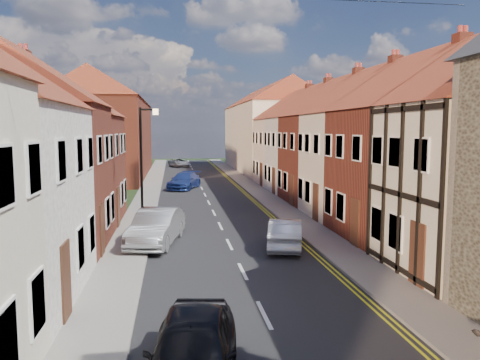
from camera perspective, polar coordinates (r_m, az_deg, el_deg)
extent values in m
cube|color=black|center=(32.71, -3.82, -2.79)|extent=(7.00, 90.00, 0.02)
cube|color=gray|center=(32.67, -11.55, -2.82)|extent=(1.80, 90.00, 0.12)
cube|color=gray|center=(33.32, 3.75, -2.53)|extent=(1.80, 90.00, 0.12)
cube|color=maroon|center=(23.55, 21.73, 0.61)|extent=(8.00, 5.80, 6.00)
cube|color=maroon|center=(21.72, 25.40, 13.78)|extent=(0.60, 0.60, 1.60)
cube|color=beige|center=(28.34, 16.30, 1.68)|extent=(8.00, 5.00, 6.00)
cube|color=maroon|center=(26.73, 18.37, 12.52)|extent=(0.60, 0.60, 1.60)
cube|color=maroon|center=(33.32, 12.46, 2.42)|extent=(8.00, 5.80, 6.00)
cube|color=maroon|center=(31.26, 14.20, 11.68)|extent=(0.60, 0.60, 1.60)
cube|color=white|center=(38.41, 9.63, 2.97)|extent=(8.00, 5.00, 6.00)
cube|color=maroon|center=(36.68, 10.70, 10.93)|extent=(0.60, 0.60, 1.60)
cube|color=#FDE5C8|center=(43.58, 7.46, 3.38)|extent=(8.00, 5.80, 6.00)
cube|color=maroon|center=(41.43, 8.43, 10.41)|extent=(0.60, 0.60, 1.60)
cube|color=maroon|center=(21.50, -26.77, 0.02)|extent=(8.00, 5.50, 6.10)
cube|color=maroon|center=(27.05, -22.87, 1.02)|extent=(8.00, 6.10, 5.80)
cube|color=maroon|center=(24.77, -24.83, 12.33)|extent=(0.60, 0.60, 1.60)
cube|color=beige|center=(58.42, 3.42, 5.11)|extent=(8.00, 24.00, 8.00)
cube|color=maroon|center=(52.68, -15.72, 4.77)|extent=(8.00, 24.00, 8.00)
cylinder|color=black|center=(22.36, -11.92, 0.95)|extent=(0.12, 0.12, 6.00)
cube|color=black|center=(22.26, -11.18, 8.42)|extent=(0.70, 0.08, 0.08)
cube|color=#FFD899|center=(22.25, -10.27, 8.18)|extent=(0.25, 0.15, 0.28)
imported|color=black|center=(9.88, -5.82, -20.12)|extent=(2.33, 4.55, 1.48)
imported|color=gray|center=(21.19, -10.14, -5.67)|extent=(2.66, 5.04, 1.58)
imported|color=navy|center=(40.44, -6.81, -0.10)|extent=(3.38, 5.22, 1.41)
imported|color=#9E9FA5|center=(64.06, -7.44, 2.11)|extent=(3.19, 4.68, 1.19)
imported|color=#B4B4BC|center=(20.38, 5.53, -6.49)|extent=(2.32, 4.14, 1.29)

